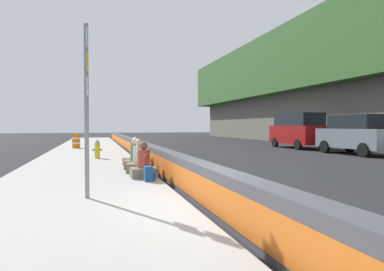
{
  "coord_description": "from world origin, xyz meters",
  "views": [
    {
      "loc": [
        -6.14,
        2.2,
        1.64
      ],
      "look_at": [
        6.6,
        -1.4,
        1.27
      ],
      "focal_mm": 32.09,
      "sensor_mm": 36.0,
      "label": 1
    }
  ],
  "objects_px": {
    "construction_barrel": "(76,141)",
    "route_sign_post": "(87,97)",
    "seated_person_middle": "(139,162)",
    "seated_person_rear": "(136,159)",
    "fire_hydrant": "(97,149)",
    "seated_person_foreground": "(144,166)",
    "parked_car_fourth": "(298,130)",
    "seated_person_far": "(135,157)",
    "parked_car_third": "(357,134)",
    "backpack": "(149,174)"
  },
  "relations": [
    {
      "from": "fire_hydrant",
      "to": "seated_person_far",
      "type": "xyz_separation_m",
      "value": [
        -3.43,
        -1.38,
        -0.11
      ]
    },
    {
      "from": "route_sign_post",
      "to": "backpack",
      "type": "relative_size",
      "value": 9.0
    },
    {
      "from": "route_sign_post",
      "to": "seated_person_middle",
      "type": "xyz_separation_m",
      "value": [
        3.68,
        -1.51,
        -1.76
      ]
    },
    {
      "from": "seated_person_rear",
      "to": "construction_barrel",
      "type": "height_order",
      "value": "seated_person_rear"
    },
    {
      "from": "parked_car_third",
      "to": "parked_car_fourth",
      "type": "distance_m",
      "value": 5.87
    },
    {
      "from": "construction_barrel",
      "to": "parked_car_fourth",
      "type": "bearing_deg",
      "value": -98.65
    },
    {
      "from": "seated_person_foreground",
      "to": "fire_hydrant",
      "type": "bearing_deg",
      "value": 11.06
    },
    {
      "from": "route_sign_post",
      "to": "seated_person_foreground",
      "type": "relative_size",
      "value": 3.45
    },
    {
      "from": "fire_hydrant",
      "to": "backpack",
      "type": "xyz_separation_m",
      "value": [
        -7.19,
        -1.31,
        -0.25
      ]
    },
    {
      "from": "fire_hydrant",
      "to": "construction_barrel",
      "type": "distance_m",
      "value": 8.17
    },
    {
      "from": "fire_hydrant",
      "to": "backpack",
      "type": "distance_m",
      "value": 7.32
    },
    {
      "from": "seated_person_foreground",
      "to": "seated_person_far",
      "type": "distance_m",
      "value": 3.06
    },
    {
      "from": "route_sign_post",
      "to": "parked_car_third",
      "type": "xyz_separation_m",
      "value": [
        8.85,
        -14.55,
        -1.05
      ]
    },
    {
      "from": "seated_person_middle",
      "to": "parked_car_third",
      "type": "bearing_deg",
      "value": -68.36
    },
    {
      "from": "seated_person_rear",
      "to": "seated_person_far",
      "type": "relative_size",
      "value": 0.99
    },
    {
      "from": "route_sign_post",
      "to": "parked_car_third",
      "type": "distance_m",
      "value": 17.07
    },
    {
      "from": "seated_person_middle",
      "to": "construction_barrel",
      "type": "relative_size",
      "value": 1.13
    },
    {
      "from": "seated_person_foreground",
      "to": "construction_barrel",
      "type": "height_order",
      "value": "seated_person_foreground"
    },
    {
      "from": "construction_barrel",
      "to": "route_sign_post",
      "type": "bearing_deg",
      "value": -176.35
    },
    {
      "from": "seated_person_foreground",
      "to": "seated_person_far",
      "type": "xyz_separation_m",
      "value": [
        3.06,
        -0.11,
        0.01
      ]
    },
    {
      "from": "seated_person_foreground",
      "to": "backpack",
      "type": "distance_m",
      "value": 0.72
    },
    {
      "from": "route_sign_post",
      "to": "parked_car_fourth",
      "type": "distance_m",
      "value": 20.69
    },
    {
      "from": "seated_person_middle",
      "to": "backpack",
      "type": "relative_size",
      "value": 2.69
    },
    {
      "from": "route_sign_post",
      "to": "backpack",
      "type": "height_order",
      "value": "route_sign_post"
    },
    {
      "from": "seated_person_rear",
      "to": "construction_barrel",
      "type": "distance_m",
      "value": 12.69
    },
    {
      "from": "seated_person_far",
      "to": "backpack",
      "type": "distance_m",
      "value": 3.77
    },
    {
      "from": "backpack",
      "to": "construction_barrel",
      "type": "distance_m",
      "value": 15.49
    },
    {
      "from": "parked_car_fourth",
      "to": "seated_person_middle",
      "type": "bearing_deg",
      "value": 130.34
    },
    {
      "from": "backpack",
      "to": "construction_barrel",
      "type": "relative_size",
      "value": 0.42
    },
    {
      "from": "parked_car_third",
      "to": "parked_car_fourth",
      "type": "bearing_deg",
      "value": 0.39
    },
    {
      "from": "seated_person_foreground",
      "to": "backpack",
      "type": "bearing_deg",
      "value": -176.59
    },
    {
      "from": "seated_person_rear",
      "to": "parked_car_fourth",
      "type": "distance_m",
      "value": 16.45
    },
    {
      "from": "route_sign_post",
      "to": "backpack",
      "type": "distance_m",
      "value": 3.07
    },
    {
      "from": "route_sign_post",
      "to": "fire_hydrant",
      "type": "distance_m",
      "value": 9.18
    },
    {
      "from": "seated_person_middle",
      "to": "seated_person_rear",
      "type": "xyz_separation_m",
      "value": [
        0.99,
        -0.01,
        -0.0
      ]
    },
    {
      "from": "fire_hydrant",
      "to": "construction_barrel",
      "type": "bearing_deg",
      "value": 9.42
    },
    {
      "from": "fire_hydrant",
      "to": "parked_car_fourth",
      "type": "xyz_separation_m",
      "value": [
        5.69,
        -14.27,
        0.77
      ]
    },
    {
      "from": "route_sign_post",
      "to": "parked_car_third",
      "type": "height_order",
      "value": "route_sign_post"
    },
    {
      "from": "seated_person_middle",
      "to": "seated_person_rear",
      "type": "relative_size",
      "value": 1.0
    },
    {
      "from": "construction_barrel",
      "to": "seated_person_far",
      "type": "bearing_deg",
      "value": -166.71
    },
    {
      "from": "construction_barrel",
      "to": "parked_car_third",
      "type": "bearing_deg",
      "value": -117.78
    },
    {
      "from": "fire_hydrant",
      "to": "seated_person_foreground",
      "type": "relative_size",
      "value": 0.84
    },
    {
      "from": "seated_person_foreground",
      "to": "construction_barrel",
      "type": "distance_m",
      "value": 14.78
    },
    {
      "from": "fire_hydrant",
      "to": "seated_person_far",
      "type": "bearing_deg",
      "value": -158.14
    },
    {
      "from": "seated_person_rear",
      "to": "construction_barrel",
      "type": "relative_size",
      "value": 1.13
    },
    {
      "from": "route_sign_post",
      "to": "seated_person_far",
      "type": "height_order",
      "value": "route_sign_post"
    },
    {
      "from": "route_sign_post",
      "to": "seated_person_rear",
      "type": "distance_m",
      "value": 5.22
    },
    {
      "from": "route_sign_post",
      "to": "seated_person_rear",
      "type": "height_order",
      "value": "route_sign_post"
    },
    {
      "from": "parked_car_fourth",
      "to": "seated_person_foreground",
      "type": "bearing_deg",
      "value": 133.13
    },
    {
      "from": "seated_person_middle",
      "to": "parked_car_fourth",
      "type": "xyz_separation_m",
      "value": [
        11.04,
        -13.0,
        0.88
      ]
    }
  ]
}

